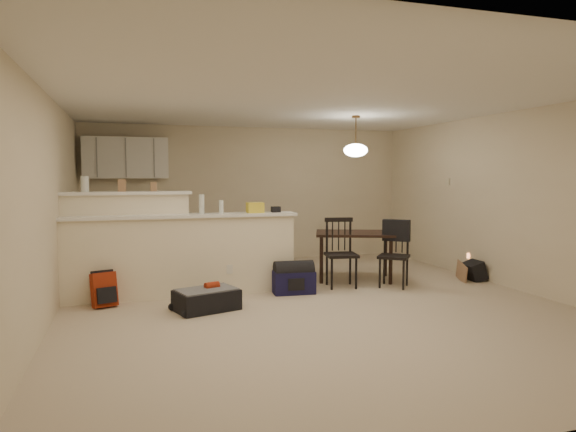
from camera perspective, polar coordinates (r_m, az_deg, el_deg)
name	(u,v)px	position (r m, az deg, el deg)	size (l,w,h in m)	color
room	(313,204)	(6.33, 2.74, 1.35)	(7.00, 7.02, 2.50)	#C0AE94
breakfast_bar	(162,251)	(7.00, -13.80, -3.75)	(3.08, 0.58, 1.39)	#F6E8C7
upper_cabinets	(126,158)	(9.26, -17.57, 6.17)	(1.40, 0.34, 0.70)	white
kitchen_counter	(140,242)	(9.20, -16.12, -2.83)	(1.80, 0.60, 0.90)	white
thermostat	(448,181)	(9.08, 17.30, 3.69)	(0.02, 0.12, 0.12)	beige
jar	(85,184)	(7.08, -21.65, 3.32)	(0.10, 0.10, 0.20)	silver
cereal_box	(122,185)	(7.06, -17.98, 3.25)	(0.10, 0.07, 0.16)	#9A724F
small_box	(154,187)	(7.07, -14.70, 3.16)	(0.08, 0.06, 0.12)	#9A724F
bottle_a	(202,204)	(6.91, -9.57, 1.31)	(0.07, 0.07, 0.26)	silver
bottle_b	(221,207)	(6.95, -7.44, 1.02)	(0.06, 0.06, 0.18)	silver
bag_lump	(255,208)	(7.05, -3.68, 0.94)	(0.22, 0.18, 0.14)	#9A724F
pouch	(276,209)	(7.12, -1.37, 0.74)	(0.12, 0.10, 0.08)	#9A724F
dining_table	(355,238)	(7.92, 7.42, -2.43)	(1.38, 1.15, 0.73)	black
pendant_lamp	(356,150)	(7.88, 7.52, 7.32)	(0.36, 0.36, 0.62)	brown
dining_chair_near	(341,253)	(7.39, 5.95, -4.10)	(0.43, 0.41, 0.99)	black
dining_chair_far	(394,255)	(7.52, 11.68, -4.22)	(0.41, 0.39, 0.94)	black
suitcase	(207,300)	(6.26, -9.04, -9.20)	(0.71, 0.46, 0.24)	black
red_backpack	(104,290)	(6.70, -19.77, -7.72)	(0.28, 0.17, 0.42)	#982811
navy_duffel	(294,282)	(7.03, 0.64, -7.36)	(0.56, 0.30, 0.30)	#14123B
black_daypack	(474,271)	(8.37, 19.98, -5.78)	(0.32, 0.23, 0.28)	black
cardboard_sheet	(462,272)	(8.24, 18.73, -5.93)	(0.37, 0.02, 0.28)	#9A724F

